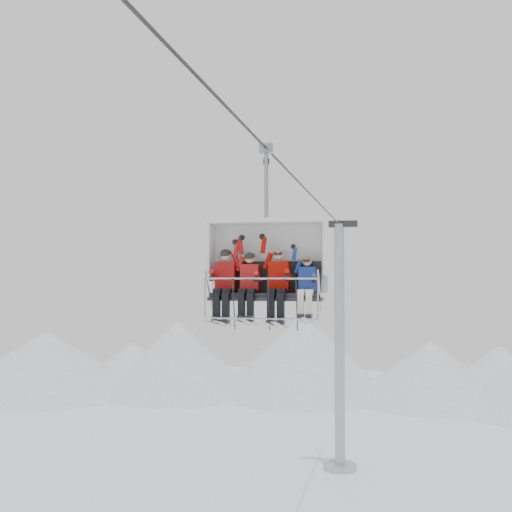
% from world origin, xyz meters
% --- Properties ---
extents(ridgeline, '(72.00, 21.00, 7.00)m').
position_xyz_m(ridgeline, '(-1.58, 42.05, 2.84)').
color(ridgeline, white).
rests_on(ridgeline, ground).
extents(lift_tower_right, '(2.00, 1.80, 13.48)m').
position_xyz_m(lift_tower_right, '(0.00, 22.00, 5.78)').
color(lift_tower_right, '#A1A3A8').
rests_on(lift_tower_right, ground).
extents(haul_cable, '(0.06, 50.00, 0.06)m').
position_xyz_m(haul_cable, '(0.00, 0.00, 13.30)').
color(haul_cable, '#2A2A2E').
rests_on(haul_cable, lift_tower_left).
extents(chairlift_carrier, '(2.73, 1.17, 3.98)m').
position_xyz_m(chairlift_carrier, '(0.00, 1.28, 10.75)').
color(chairlift_carrier, black).
rests_on(chairlift_carrier, haul_cable).
extents(skier_far_left, '(0.45, 1.69, 1.77)m').
position_xyz_m(skier_far_left, '(-0.93, 0.97, 10.25)').
color(skier_far_left, '#AC1211').
rests_on(skier_far_left, chairlift_carrier).
extents(skier_center_left, '(0.42, 1.69, 1.66)m').
position_xyz_m(skier_center_left, '(-0.36, 0.97, 10.22)').
color(skier_center_left, red).
rests_on(skier_center_left, chairlift_carrier).
extents(skier_center_right, '(0.46, 1.69, 1.80)m').
position_xyz_m(skier_center_right, '(0.31, 0.98, 10.26)').
color(skier_center_right, '#AE0D04').
rests_on(skier_center_right, chairlift_carrier).
extents(skier_far_right, '(0.37, 1.69, 1.51)m').
position_xyz_m(skier_far_right, '(0.94, 0.95, 10.18)').
color(skier_far_right, '#1E3797').
rests_on(skier_far_right, chairlift_carrier).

